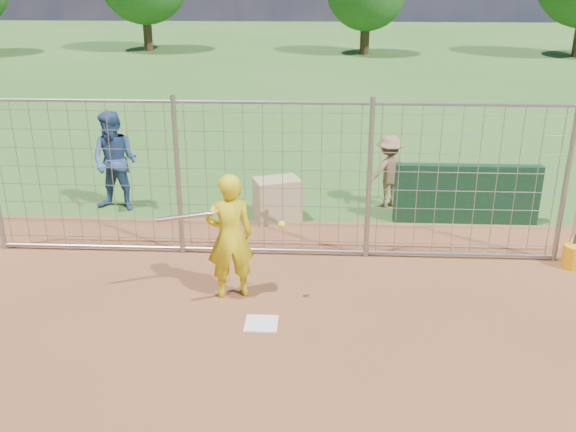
# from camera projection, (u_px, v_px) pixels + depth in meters

# --- Properties ---
(ground) EXTENTS (100.00, 100.00, 0.00)m
(ground) POSITION_uv_depth(u_px,v_px,m) (263.00, 317.00, 8.63)
(ground) COLOR #2D591E
(ground) RESTS_ON ground
(home_plate) EXTENTS (0.43, 0.43, 0.02)m
(home_plate) POSITION_uv_depth(u_px,v_px,m) (261.00, 324.00, 8.44)
(home_plate) COLOR silver
(home_plate) RESTS_ON ground
(dugout_wall) EXTENTS (2.60, 0.20, 1.10)m
(dugout_wall) POSITION_uv_depth(u_px,v_px,m) (467.00, 194.00, 11.62)
(dugout_wall) COLOR #11381E
(dugout_wall) RESTS_ON ground
(batter) EXTENTS (0.76, 0.61, 1.82)m
(batter) POSITION_uv_depth(u_px,v_px,m) (230.00, 237.00, 8.87)
(batter) COLOR gold
(batter) RESTS_ON ground
(bystander_a) EXTENTS (1.04, 0.88, 1.91)m
(bystander_a) POSITION_uv_depth(u_px,v_px,m) (115.00, 162.00, 12.13)
(bystander_a) COLOR navy
(bystander_a) RESTS_ON ground
(bystander_c) EXTENTS (1.05, 0.89, 1.41)m
(bystander_c) POSITION_uv_depth(u_px,v_px,m) (389.00, 171.00, 12.39)
(bystander_c) COLOR #856548
(bystander_c) RESTS_ON ground
(equipment_bin) EXTENTS (0.94, 0.80, 0.80)m
(equipment_bin) POSITION_uv_depth(u_px,v_px,m) (277.00, 200.00, 11.77)
(equipment_bin) COLOR tan
(equipment_bin) RESTS_ON ground
(equipment_in_play) EXTENTS (1.71, 0.40, 0.20)m
(equipment_in_play) POSITION_uv_depth(u_px,v_px,m) (211.00, 218.00, 8.54)
(equipment_in_play) COLOR silver
(equipment_in_play) RESTS_ON ground
(bucket_with_bats) EXTENTS (0.34, 0.34, 0.98)m
(bucket_with_bats) POSITION_uv_depth(u_px,v_px,m) (574.00, 253.00, 9.95)
(bucket_with_bats) COLOR #FAAD0D
(bucket_with_bats) RESTS_ON ground
(backstop_fence) EXTENTS (9.08, 0.08, 2.60)m
(backstop_fence) POSITION_uv_depth(u_px,v_px,m) (273.00, 181.00, 10.03)
(backstop_fence) COLOR gray
(backstop_fence) RESTS_ON ground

